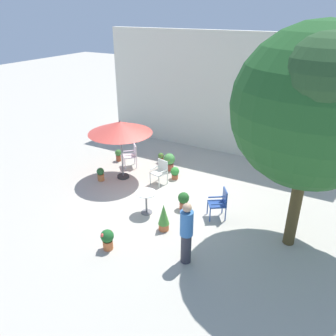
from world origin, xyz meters
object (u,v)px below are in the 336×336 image
standing_person (186,233)px  patio_umbrella_0 (120,128)px  potted_plant_6 (107,239)px  potted_plant_5 (169,161)px  shade_tree (317,107)px  potted_plant_7 (118,155)px  cafe_table_0 (146,199)px  potted_plant_1 (184,200)px  potted_plant_0 (175,173)px  patio_chair_0 (220,202)px  potted_plant_2 (101,174)px  patio_chair_2 (132,154)px  potted_plant_3 (164,217)px  potted_plant_4 (161,157)px  patio_chair_1 (160,170)px

standing_person → patio_umbrella_0: bearing=143.9°
potted_plant_6 → potted_plant_5: bearing=100.3°
shade_tree → potted_plant_7: 8.31m
patio_umbrella_0 → standing_person: (4.07, -2.97, -1.08)m
cafe_table_0 → potted_plant_1: cafe_table_0 is taller
potted_plant_0 → potted_plant_6: potted_plant_6 is taller
patio_umbrella_0 → patio_chair_0: bearing=-10.2°
potted_plant_2 → potted_plant_5: size_ratio=0.73×
potted_plant_0 → standing_person: (2.34, -3.81, 0.61)m
shade_tree → patio_chair_2: bearing=163.8°
potted_plant_7 → standing_person: 6.59m
standing_person → potted_plant_7: bearing=141.3°
cafe_table_0 → potted_plant_3: potted_plant_3 is taller
patio_chair_0 → standing_person: size_ratio=0.56×
shade_tree → cafe_table_0: bearing=-170.8°
potted_plant_2 → potted_plant_5: 2.65m
patio_umbrella_0 → potted_plant_6: (2.08, -3.53, -1.62)m
patio_umbrella_0 → potted_plant_1: (2.93, -0.83, -1.62)m
potted_plant_6 → potted_plant_7: size_ratio=1.18×
shade_tree → potted_plant_2: 7.63m
patio_umbrella_0 → patio_chair_2: patio_umbrella_0 is taller
potted_plant_1 → potted_plant_3: 1.27m
patio_umbrella_0 → potted_plant_0: 2.56m
patio_umbrella_0 → standing_person: bearing=-36.1°
patio_umbrella_0 → cafe_table_0: bearing=-38.0°
shade_tree → patio_chair_2: size_ratio=6.07×
patio_umbrella_0 → cafe_table_0: patio_umbrella_0 is taller
potted_plant_5 → standing_person: bearing=-56.6°
patio_chair_0 → potted_plant_1: bearing=-175.2°
patio_umbrella_0 → patio_chair_2: bearing=104.9°
potted_plant_5 → potted_plant_1: bearing=-52.0°
potted_plant_0 → patio_umbrella_0: bearing=-154.1°
potted_plant_4 → potted_plant_6: 5.59m
shade_tree → patio_chair_0: size_ratio=5.96×
patio_chair_0 → patio_chair_2: bearing=158.7°
potted_plant_4 → patio_umbrella_0: bearing=-106.7°
potted_plant_6 → patio_umbrella_0: bearing=120.5°
potted_plant_6 → shade_tree: bearing=32.3°
patio_umbrella_0 → potted_plant_2: 1.87m
cafe_table_0 → shade_tree: bearing=9.2°
potted_plant_1 → cafe_table_0: bearing=-139.1°
potted_plant_3 → potted_plant_7: size_ratio=1.70×
potted_plant_2 → standing_person: size_ratio=0.30×
patio_chair_1 → potted_plant_7: bearing=161.3°
potted_plant_3 → potted_plant_6: 1.68m
patio_chair_1 → potted_plant_2: 2.20m
patio_chair_0 → potted_plant_5: size_ratio=1.37×
cafe_table_0 → potted_plant_4: 3.76m
potted_plant_2 → potted_plant_4: potted_plant_2 is taller
potted_plant_0 → potted_plant_1: 2.06m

